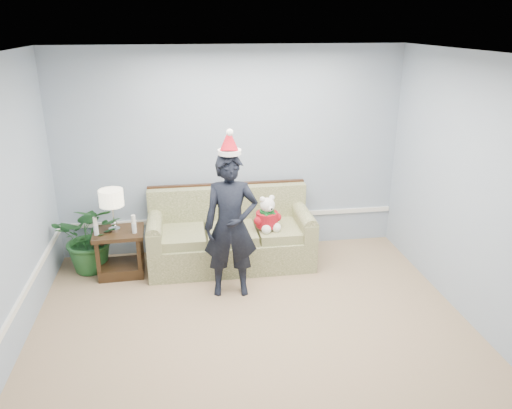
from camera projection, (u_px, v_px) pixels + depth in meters
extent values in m
cube|color=tan|center=(261.00, 361.00, 4.64)|extent=(4.50, 5.00, 0.02)
cube|color=white|center=(262.00, 57.00, 3.70)|extent=(4.50, 5.00, 0.02)
cube|color=#92A6BB|center=(231.00, 152.00, 6.50)|extent=(4.50, 0.02, 2.70)
cube|color=#92A6BB|center=(509.00, 212.00, 4.49)|extent=(0.02, 5.00, 2.70)
cube|color=white|center=(232.00, 217.00, 6.79)|extent=(4.48, 0.03, 0.06)
cube|color=#4A5629|center=(231.00, 249.00, 6.42)|extent=(2.06, 0.89, 0.39)
cube|color=#4A5629|center=(180.00, 236.00, 6.20)|extent=(0.61, 0.71, 0.12)
cube|color=#4A5629|center=(231.00, 233.00, 6.29)|extent=(0.61, 0.71, 0.12)
cube|color=#4A5629|center=(281.00, 230.00, 6.38)|extent=(0.61, 0.71, 0.12)
cube|color=#4A5629|center=(228.00, 206.00, 6.57)|extent=(2.06, 0.20, 0.55)
cube|color=#311B0F|center=(227.00, 185.00, 6.54)|extent=(2.06, 0.07, 0.05)
cube|color=#4A5629|center=(155.00, 231.00, 6.18)|extent=(0.18, 0.88, 0.24)
cube|color=#4A5629|center=(303.00, 223.00, 6.45)|extent=(0.18, 0.88, 0.24)
cube|color=#352413|center=(118.00, 233.00, 6.04)|extent=(0.61, 0.52, 0.05)
cube|color=#352413|center=(122.00, 269.00, 6.20)|extent=(0.55, 0.46, 0.13)
cube|color=#352413|center=(98.00, 261.00, 5.92)|extent=(0.05, 0.05, 0.57)
cube|color=#352413|center=(139.00, 258.00, 5.98)|extent=(0.05, 0.05, 0.57)
cube|color=#352413|center=(103.00, 247.00, 6.27)|extent=(0.05, 0.05, 0.57)
cube|color=#352413|center=(141.00, 245.00, 6.34)|extent=(0.05, 0.05, 0.57)
cylinder|color=silver|center=(115.00, 229.00, 6.05)|extent=(0.14, 0.14, 0.03)
sphere|color=silver|center=(114.00, 223.00, 6.03)|extent=(0.08, 0.08, 0.08)
cylinder|color=silver|center=(113.00, 213.00, 5.98)|extent=(0.02, 0.02, 0.29)
cylinder|color=#FFF3CF|center=(111.00, 198.00, 5.91)|extent=(0.29, 0.29, 0.20)
cylinder|color=silver|center=(96.00, 230.00, 5.90)|extent=(0.06, 0.06, 0.12)
cylinder|color=white|center=(95.00, 221.00, 5.86)|extent=(0.05, 0.05, 0.10)
cylinder|color=silver|center=(134.00, 228.00, 5.96)|extent=(0.06, 0.06, 0.12)
cylinder|color=white|center=(133.00, 219.00, 5.92)|extent=(0.05, 0.05, 0.10)
imported|color=#205526|center=(91.00, 236.00, 6.17)|extent=(0.87, 0.78, 0.91)
imported|color=black|center=(231.00, 226.00, 5.52)|extent=(0.63, 0.44, 1.66)
cylinder|color=white|center=(229.00, 152.00, 5.23)|extent=(0.28, 0.28, 0.05)
cone|color=red|center=(229.00, 140.00, 5.21)|extent=(0.24, 0.29, 0.29)
sphere|color=white|center=(230.00, 132.00, 5.09)|extent=(0.08, 0.08, 0.08)
sphere|color=white|center=(267.00, 219.00, 6.21)|extent=(0.26, 0.26, 0.26)
cylinder|color=red|center=(267.00, 219.00, 6.21)|extent=(0.35, 0.35, 0.18)
cylinder|color=#0E5F23|center=(267.00, 212.00, 6.18)|extent=(0.23, 0.23, 0.03)
sphere|color=white|center=(263.00, 229.00, 6.12)|extent=(0.12, 0.12, 0.12)
sphere|color=white|center=(274.00, 228.00, 6.14)|extent=(0.12, 0.12, 0.12)
sphere|color=white|center=(267.00, 205.00, 6.14)|extent=(0.18, 0.18, 0.18)
sphere|color=black|center=(269.00, 209.00, 6.04)|extent=(0.03, 0.03, 0.03)
sphere|color=white|center=(262.00, 199.00, 6.11)|extent=(0.07, 0.07, 0.07)
sphere|color=white|center=(272.00, 198.00, 6.13)|extent=(0.07, 0.07, 0.07)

